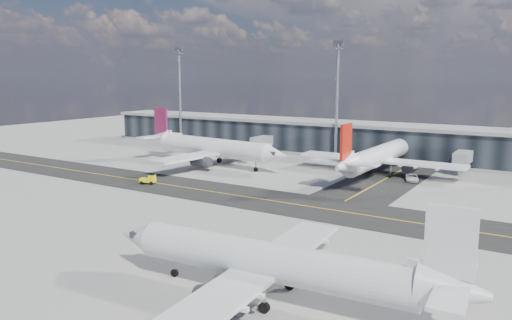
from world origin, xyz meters
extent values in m
plane|color=gray|center=(0.00, 0.00, 0.00)|extent=(300.00, 300.00, 0.00)
cube|color=black|center=(0.00, 4.00, 0.01)|extent=(180.00, 14.00, 0.02)
cube|color=black|center=(18.00, 35.00, 0.01)|extent=(14.00, 50.00, 0.02)
cube|color=yellow|center=(0.00, 4.00, 0.03)|extent=(180.00, 0.25, 0.01)
cube|color=yellow|center=(18.00, 35.00, 0.03)|extent=(0.25, 50.00, 0.01)
cube|color=black|center=(0.00, 55.00, 4.00)|extent=(150.00, 12.00, 8.00)
cube|color=gray|center=(0.00, 55.00, 8.40)|extent=(152.00, 13.00, 0.80)
cube|color=gray|center=(0.00, 55.00, 0.40)|extent=(150.00, 12.20, 0.80)
cube|color=gray|center=(-20.00, 47.00, 3.50)|extent=(3.00, 10.00, 2.40)
cylinder|color=gray|center=(-20.00, 42.00, 1.20)|extent=(0.60, 0.60, 2.40)
cube|color=gray|center=(30.00, 47.00, 3.50)|extent=(3.00, 10.00, 2.40)
cylinder|color=gray|center=(30.00, 42.00, 1.20)|extent=(0.60, 0.60, 2.40)
cylinder|color=gray|center=(-50.00, 48.00, 14.00)|extent=(0.70, 0.70, 28.00)
cube|color=#2D2D30|center=(-50.00, 48.00, 28.20)|extent=(2.50, 0.50, 1.40)
cylinder|color=gray|center=(0.00, 48.00, 14.00)|extent=(0.70, 0.70, 28.00)
cube|color=#2D2D30|center=(0.00, 48.00, 28.20)|extent=(2.50, 0.50, 1.40)
cylinder|color=white|center=(-20.99, 25.61, 4.23)|extent=(31.99, 7.67, 4.23)
cone|color=white|center=(-3.13, 23.65, 4.23)|extent=(5.72, 4.78, 4.23)
cone|color=white|center=(-39.38, 27.64, 4.86)|extent=(6.77, 4.90, 4.23)
cube|color=white|center=(-19.94, 25.50, 3.17)|extent=(9.19, 36.31, 0.53)
cylinder|color=#2D2D30|center=(-18.19, 31.69, 2.01)|extent=(4.68, 2.90, 2.43)
cylinder|color=#2D2D30|center=(-19.58, 19.08, 2.01)|extent=(4.68, 2.90, 2.43)
cube|color=silver|center=(-18.19, 31.69, 2.85)|extent=(2.15, 0.65, 0.85)
cube|color=silver|center=(-19.58, 19.08, 2.85)|extent=(2.15, 0.65, 0.85)
cube|color=#621849|center=(-38.85, 27.58, 9.30)|extent=(4.47, 0.96, 6.55)
cube|color=white|center=(-39.38, 27.64, 5.50)|extent=(4.33, 12.93, 0.37)
cube|color=#2D2D30|center=(-3.65, 23.70, 4.65)|extent=(2.36, 2.54, 0.74)
cylinder|color=gray|center=(-8.38, 24.22, 1.27)|extent=(0.28, 0.28, 2.11)
cylinder|color=black|center=(-8.38, 24.22, 0.48)|extent=(0.99, 0.47, 0.95)
cylinder|color=black|center=(-21.69, 28.88, 0.58)|extent=(1.21, 0.65, 1.16)
cylinder|color=black|center=(-22.39, 22.57, 0.58)|extent=(1.21, 0.65, 1.16)
cylinder|color=white|center=(15.31, 34.52, 4.10)|extent=(4.44, 30.82, 4.10)
cone|color=white|center=(15.50, 51.96, 4.10)|extent=(4.16, 5.17, 4.10)
cone|color=white|center=(15.12, 16.56, 4.72)|extent=(4.17, 6.20, 4.10)
cube|color=white|center=(15.33, 35.54, 3.08)|extent=(34.94, 5.51, 0.51)
cylinder|color=#2D2D30|center=(9.18, 36.64, 1.95)|extent=(2.41, 4.33, 2.36)
cylinder|color=#2D2D30|center=(21.49, 36.50, 1.95)|extent=(2.41, 4.33, 2.36)
cube|color=silver|center=(9.18, 36.64, 2.77)|extent=(0.43, 2.06, 0.82)
cube|color=silver|center=(21.49, 36.50, 2.77)|extent=(0.43, 2.06, 0.82)
cube|color=red|center=(15.12, 17.08, 9.03)|extent=(0.51, 4.31, 6.36)
cube|color=white|center=(15.12, 16.56, 5.34)|extent=(12.34, 3.01, 0.36)
cube|color=#2D2D30|center=(15.50, 51.45, 4.51)|extent=(2.28, 2.08, 0.72)
cylinder|color=gray|center=(15.45, 46.83, 1.23)|extent=(0.25, 0.25, 2.05)
cylinder|color=black|center=(15.45, 46.83, 0.46)|extent=(0.37, 0.93, 0.92)
cylinder|color=black|center=(12.23, 33.52, 0.56)|extent=(0.53, 1.13, 1.13)
cylinder|color=black|center=(18.38, 33.46, 0.56)|extent=(0.53, 1.13, 1.13)
cylinder|color=silver|center=(26.03, -28.02, 3.66)|extent=(27.65, 5.62, 3.66)
cone|color=silver|center=(10.51, -29.14, 3.66)|extent=(4.83, 3.98, 3.66)
cone|color=silver|center=(42.01, -26.88, 4.21)|extent=(5.74, 4.05, 3.66)
cube|color=silver|center=(25.12, -28.09, 2.75)|extent=(6.80, 31.37, 0.46)
cylinder|color=#2D2D30|center=(24.60, -33.63, 1.74)|extent=(3.99, 2.38, 2.11)
cylinder|color=#2D2D30|center=(23.81, -22.68, 1.74)|extent=(3.99, 2.38, 2.11)
cube|color=silver|center=(24.60, -33.63, 2.47)|extent=(1.85, 0.50, 0.73)
cube|color=silver|center=(23.81, -22.68, 2.47)|extent=(1.85, 0.50, 0.73)
cube|color=silver|center=(41.55, -26.91, 8.06)|extent=(3.86, 0.69, 5.68)
cube|color=silver|center=(42.01, -26.88, 4.76)|extent=(3.34, 11.14, 0.32)
cube|color=#2D2D30|center=(10.96, -29.11, 4.03)|extent=(1.97, 2.14, 0.64)
cylinder|color=gray|center=(15.07, -28.81, 1.10)|extent=(0.23, 0.23, 1.83)
cylinder|color=black|center=(15.07, -28.81, 0.41)|extent=(0.84, 0.38, 0.82)
cylinder|color=black|center=(27.14, -30.70, 0.50)|extent=(1.04, 0.53, 1.01)
cylinder|color=black|center=(26.74, -25.22, 0.50)|extent=(1.04, 0.53, 1.01)
cube|color=yellow|center=(-19.26, 2.45, 0.75)|extent=(3.29, 2.36, 0.70)
cube|color=yellow|center=(-18.42, 2.76, 1.39)|extent=(1.48, 1.60, 0.90)
cube|color=black|center=(-18.42, 2.76, 1.74)|extent=(1.37, 1.52, 0.25)
cylinder|color=black|center=(-18.56, 3.40, 0.35)|extent=(0.74, 0.48, 0.70)
cylinder|color=black|center=(-18.10, 2.19, 0.35)|extent=(0.74, 0.48, 0.70)
cylinder|color=black|center=(-20.42, 2.70, 0.35)|extent=(0.74, 0.48, 0.70)
cylinder|color=black|center=(-19.96, 1.49, 0.35)|extent=(0.74, 0.48, 0.70)
imported|color=white|center=(23.08, 32.27, 0.69)|extent=(3.68, 5.45, 1.39)
camera|label=1|loc=(48.43, -65.83, 20.69)|focal=35.00mm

